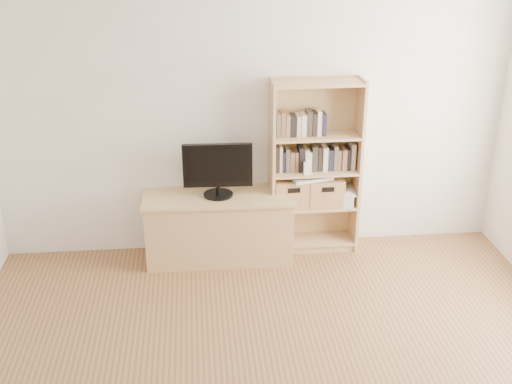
{
  "coord_description": "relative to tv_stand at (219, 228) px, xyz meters",
  "views": [
    {
      "loc": [
        -0.5,
        -2.84,
        2.88
      ],
      "look_at": [
        -0.03,
        1.9,
        0.79
      ],
      "focal_mm": 45.0,
      "sensor_mm": 36.0,
      "label": 1
    }
  ],
  "objects": [
    {
      "name": "tv_stand",
      "position": [
        0.0,
        0.0,
        0.0
      ],
      "size": [
        1.28,
        0.5,
        0.58
      ],
      "primitive_type": "cube",
      "rotation": [
        0.0,
        0.0,
        -0.02
      ],
      "color": "tan",
      "rests_on": "floor"
    },
    {
      "name": "laptop",
      "position": [
        0.82,
        0.09,
        0.43
      ],
      "size": [
        0.41,
        0.33,
        0.03
      ],
      "primitive_type": "cube",
      "rotation": [
        0.0,
        0.0,
        0.25
      ],
      "color": "silver",
      "rests_on": "basket_left"
    },
    {
      "name": "basket_right",
      "position": [
        0.96,
        0.09,
        0.28
      ],
      "size": [
        0.32,
        0.26,
        0.26
      ],
      "primitive_type": "cube",
      "rotation": [
        0.0,
        0.0,
        0.02
      ],
      "color": "tan",
      "rests_on": "bookshelf"
    },
    {
      "name": "back_wall",
      "position": [
        0.33,
        0.24,
        1.01
      ],
      "size": [
        4.5,
        0.02,
        2.6
      ],
      "primitive_type": "cube",
      "color": "silver",
      "rests_on": "floor"
    },
    {
      "name": "baby_monitor",
      "position": [
        0.78,
        0.01,
        0.54
      ],
      "size": [
        0.06,
        0.04,
        0.11
      ],
      "primitive_type": "cube",
      "rotation": [
        0.0,
        0.0,
        0.03
      ],
      "color": "white",
      "rests_on": "bookshelf"
    },
    {
      "name": "television",
      "position": [
        0.0,
        0.0,
        0.55
      ],
      "size": [
        0.6,
        0.06,
        0.47
      ],
      "primitive_type": "cube",
      "rotation": [
        0.0,
        0.0,
        -0.03
      ],
      "color": "black",
      "rests_on": "tv_stand"
    },
    {
      "name": "magazine_stack",
      "position": [
        1.14,
        0.1,
        0.21
      ],
      "size": [
        0.24,
        0.3,
        0.12
      ],
      "primitive_type": "cube",
      "rotation": [
        0.0,
        0.0,
        -0.22
      ],
      "color": "silver",
      "rests_on": "bookshelf"
    },
    {
      "name": "books_row_mid",
      "position": [
        0.86,
        0.12,
        0.6
      ],
      "size": [
        0.84,
        0.19,
        0.22
      ],
      "primitive_type": "cube",
      "rotation": [
        0.0,
        0.0,
        0.03
      ],
      "color": "black",
      "rests_on": "bookshelf"
    },
    {
      "name": "bookshelf",
      "position": [
        0.86,
        0.1,
        0.5
      ],
      "size": [
        0.8,
        0.29,
        1.59
      ],
      "primitive_type": "cube",
      "rotation": [
        0.0,
        0.0,
        0.01
      ],
      "color": "tan",
      "rests_on": "floor"
    },
    {
      "name": "books_row_upper",
      "position": [
        0.69,
        0.11,
        0.9
      ],
      "size": [
        0.36,
        0.15,
        0.19
      ],
      "primitive_type": "cube",
      "rotation": [
        0.0,
        0.0,
        0.06
      ],
      "color": "black",
      "rests_on": "bookshelf"
    },
    {
      "name": "basket_left",
      "position": [
        0.65,
        0.09,
        0.28
      ],
      "size": [
        0.34,
        0.28,
        0.26
      ],
      "primitive_type": "cube",
      "rotation": [
        0.0,
        0.0,
        0.06
      ],
      "color": "tan",
      "rests_on": "bookshelf"
    }
  ]
}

